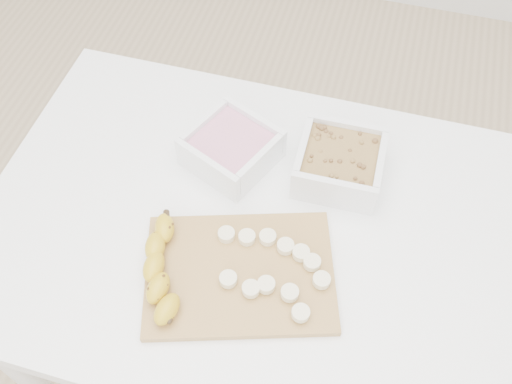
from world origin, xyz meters
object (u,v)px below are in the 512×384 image
(bowl_granola, at_px, (340,163))
(bowl_yogurt, at_px, (232,148))
(table, at_px, (252,249))
(banana, at_px, (162,270))
(cutting_board, at_px, (240,273))

(bowl_granola, bearing_deg, bowl_yogurt, -174.65)
(table, relative_size, banana, 5.00)
(table, bearing_deg, bowl_yogurt, 120.32)
(cutting_board, height_order, banana, banana)
(bowl_granola, relative_size, banana, 0.80)
(table, distance_m, bowl_granola, 0.24)
(bowl_granola, bearing_deg, table, -130.43)
(table, distance_m, bowl_yogurt, 0.20)
(bowl_granola, bearing_deg, banana, -129.29)
(bowl_granola, height_order, cutting_board, bowl_granola)
(bowl_yogurt, bearing_deg, table, -59.68)
(cutting_board, bearing_deg, banana, -161.80)
(table, bearing_deg, cutting_board, -84.99)
(bowl_yogurt, xyz_separation_m, banana, (-0.04, -0.28, -0.00))
(table, distance_m, cutting_board, 0.15)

